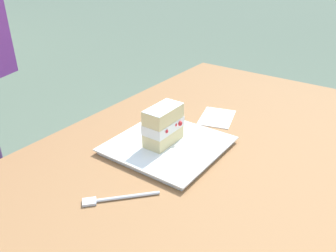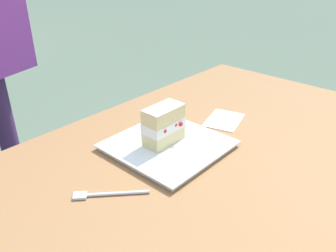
% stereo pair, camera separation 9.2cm
% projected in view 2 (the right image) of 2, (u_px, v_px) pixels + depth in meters
% --- Properties ---
extents(patio_table, '(1.44, 0.90, 0.73)m').
position_uv_depth(patio_table, '(208.00, 189.00, 0.94)').
color(patio_table, olive).
rests_on(patio_table, ground).
extents(dessert_plate, '(0.29, 0.29, 0.02)m').
position_uv_depth(dessert_plate, '(168.00, 145.00, 0.95)').
color(dessert_plate, white).
rests_on(dessert_plate, patio_table).
extents(cake_slice, '(0.12, 0.07, 0.11)m').
position_uv_depth(cake_slice, '(164.00, 125.00, 0.92)').
color(cake_slice, '#EAD18C').
rests_on(cake_slice, dessert_plate).
extents(dessert_fork, '(0.14, 0.13, 0.01)m').
position_uv_depth(dessert_fork, '(106.00, 194.00, 0.77)').
color(dessert_fork, silver).
rests_on(dessert_fork, patio_table).
extents(paper_napkin, '(0.16, 0.14, 0.00)m').
position_uv_depth(paper_napkin, '(224.00, 120.00, 1.10)').
color(paper_napkin, silver).
rests_on(paper_napkin, patio_table).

